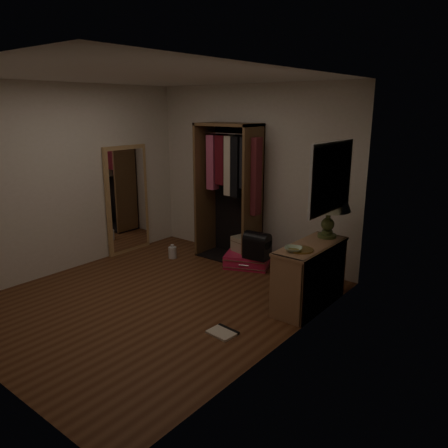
{
  "coord_description": "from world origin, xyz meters",
  "views": [
    {
      "loc": [
        3.72,
        -3.34,
        2.29
      ],
      "look_at": [
        0.3,
        0.95,
        0.8
      ],
      "focal_mm": 35.0,
      "sensor_mm": 36.0,
      "label": 1
    }
  ],
  "objects_px": {
    "console_bookshelf": "(311,273)",
    "black_bag": "(257,245)",
    "pink_suitcase": "(247,260)",
    "floor_mirror": "(127,200)",
    "white_jug": "(172,252)",
    "table_lamp": "(329,199)",
    "open_wardrobe": "(232,180)",
    "train_case": "(243,244)"
  },
  "relations": [
    {
      "from": "console_bookshelf",
      "to": "pink_suitcase",
      "type": "bearing_deg",
      "value": 157.05
    },
    {
      "from": "console_bookshelf",
      "to": "table_lamp",
      "type": "bearing_deg",
      "value": 89.48
    },
    {
      "from": "console_bookshelf",
      "to": "white_jug",
      "type": "bearing_deg",
      "value": 176.75
    },
    {
      "from": "train_case",
      "to": "black_bag",
      "type": "relative_size",
      "value": 0.95
    },
    {
      "from": "black_bag",
      "to": "white_jug",
      "type": "bearing_deg",
      "value": -170.41
    },
    {
      "from": "floor_mirror",
      "to": "train_case",
      "type": "distance_m",
      "value": 1.99
    },
    {
      "from": "table_lamp",
      "to": "console_bookshelf",
      "type": "bearing_deg",
      "value": -90.52
    },
    {
      "from": "black_bag",
      "to": "console_bookshelf",
      "type": "bearing_deg",
      "value": -29.52
    },
    {
      "from": "floor_mirror",
      "to": "pink_suitcase",
      "type": "bearing_deg",
      "value": 17.37
    },
    {
      "from": "train_case",
      "to": "white_jug",
      "type": "distance_m",
      "value": 1.13
    },
    {
      "from": "console_bookshelf",
      "to": "table_lamp",
      "type": "distance_m",
      "value": 0.91
    },
    {
      "from": "pink_suitcase",
      "to": "train_case",
      "type": "distance_m",
      "value": 0.24
    },
    {
      "from": "train_case",
      "to": "white_jug",
      "type": "bearing_deg",
      "value": -141.44
    },
    {
      "from": "table_lamp",
      "to": "train_case",
      "type": "bearing_deg",
      "value": 170.0
    },
    {
      "from": "black_bag",
      "to": "white_jug",
      "type": "distance_m",
      "value": 1.42
    },
    {
      "from": "floor_mirror",
      "to": "white_jug",
      "type": "relative_size",
      "value": 7.75
    },
    {
      "from": "open_wardrobe",
      "to": "floor_mirror",
      "type": "xyz_separation_m",
      "value": [
        -1.51,
        -0.77,
        -0.37
      ]
    },
    {
      "from": "console_bookshelf",
      "to": "black_bag",
      "type": "height_order",
      "value": "console_bookshelf"
    },
    {
      "from": "pink_suitcase",
      "to": "table_lamp",
      "type": "xyz_separation_m",
      "value": [
        1.32,
        -0.2,
        1.13
      ]
    },
    {
      "from": "white_jug",
      "to": "open_wardrobe",
      "type": "bearing_deg",
      "value": 39.61
    },
    {
      "from": "open_wardrobe",
      "to": "floor_mirror",
      "type": "height_order",
      "value": "open_wardrobe"
    },
    {
      "from": "open_wardrobe",
      "to": "table_lamp",
      "type": "height_order",
      "value": "open_wardrobe"
    },
    {
      "from": "black_bag",
      "to": "white_jug",
      "type": "height_order",
      "value": "black_bag"
    },
    {
      "from": "black_bag",
      "to": "pink_suitcase",
      "type": "bearing_deg",
      "value": 158.17
    },
    {
      "from": "console_bookshelf",
      "to": "black_bag",
      "type": "bearing_deg",
      "value": 155.85
    },
    {
      "from": "train_case",
      "to": "table_lamp",
      "type": "xyz_separation_m",
      "value": [
        1.44,
        -0.25,
        0.92
      ]
    },
    {
      "from": "floor_mirror",
      "to": "pink_suitcase",
      "type": "xyz_separation_m",
      "value": [
        1.92,
        0.6,
        -0.75
      ]
    },
    {
      "from": "open_wardrobe",
      "to": "pink_suitcase",
      "type": "height_order",
      "value": "open_wardrobe"
    },
    {
      "from": "open_wardrobe",
      "to": "train_case",
      "type": "bearing_deg",
      "value": -22.03
    },
    {
      "from": "black_bag",
      "to": "train_case",
      "type": "bearing_deg",
      "value": 155.5
    },
    {
      "from": "floor_mirror",
      "to": "pink_suitcase",
      "type": "distance_m",
      "value": 2.15
    },
    {
      "from": "table_lamp",
      "to": "pink_suitcase",
      "type": "bearing_deg",
      "value": 171.29
    },
    {
      "from": "table_lamp",
      "to": "white_jug",
      "type": "relative_size",
      "value": 2.97
    },
    {
      "from": "train_case",
      "to": "console_bookshelf",
      "type": "bearing_deg",
      "value": -9.58
    },
    {
      "from": "pink_suitcase",
      "to": "train_case",
      "type": "height_order",
      "value": "train_case"
    },
    {
      "from": "open_wardrobe",
      "to": "white_jug",
      "type": "relative_size",
      "value": 9.35
    },
    {
      "from": "open_wardrobe",
      "to": "table_lamp",
      "type": "bearing_deg",
      "value": -12.13
    },
    {
      "from": "console_bookshelf",
      "to": "black_bag",
      "type": "distance_m",
      "value": 1.21
    },
    {
      "from": "open_wardrobe",
      "to": "pink_suitcase",
      "type": "distance_m",
      "value": 1.21
    },
    {
      "from": "table_lamp",
      "to": "floor_mirror",
      "type": "bearing_deg",
      "value": -173.02
    },
    {
      "from": "console_bookshelf",
      "to": "white_jug",
      "type": "distance_m",
      "value": 2.47
    },
    {
      "from": "console_bookshelf",
      "to": "black_bag",
      "type": "xyz_separation_m",
      "value": [
        -1.11,
        0.5,
        0.0
      ]
    }
  ]
}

